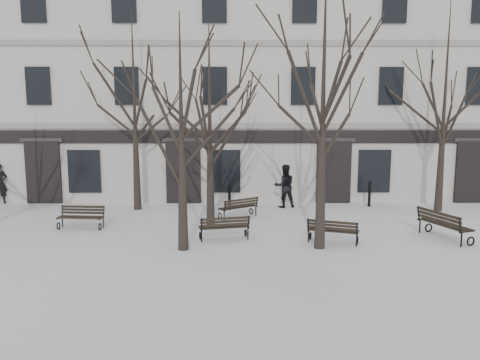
{
  "coord_description": "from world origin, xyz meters",
  "views": [
    {
      "loc": [
        -0.99,
        -13.64,
        4.27
      ],
      "look_at": [
        -0.89,
        3.0,
        1.81
      ],
      "focal_mm": 35.0,
      "sensor_mm": 36.0,
      "label": 1
    }
  ],
  "objects_px": {
    "tree_1": "(181,104)",
    "bench_3": "(81,216)",
    "bench_1": "(224,227)",
    "bench_4": "(239,207)",
    "tree_2": "(324,69)",
    "bench_5": "(443,224)",
    "bench_2": "(333,230)"
  },
  "relations": [
    {
      "from": "tree_1",
      "to": "bench_3",
      "type": "relative_size",
      "value": 4.26
    },
    {
      "from": "bench_1",
      "to": "bench_4",
      "type": "distance_m",
      "value": 3.33
    },
    {
      "from": "tree_2",
      "to": "bench_4",
      "type": "xyz_separation_m",
      "value": [
        -2.52,
        4.27,
        -5.05
      ]
    },
    {
      "from": "bench_1",
      "to": "tree_2",
      "type": "bearing_deg",
      "value": 149.49
    },
    {
      "from": "bench_3",
      "to": "tree_2",
      "type": "bearing_deg",
      "value": -12.75
    },
    {
      "from": "bench_4",
      "to": "bench_5",
      "type": "xyz_separation_m",
      "value": [
        6.83,
        -3.27,
        0.09
      ]
    },
    {
      "from": "bench_2",
      "to": "bench_3",
      "type": "bearing_deg",
      "value": 6.73
    },
    {
      "from": "bench_1",
      "to": "bench_2",
      "type": "bearing_deg",
      "value": 159.89
    },
    {
      "from": "bench_3",
      "to": "bench_4",
      "type": "height_order",
      "value": "bench_3"
    },
    {
      "from": "bench_2",
      "to": "bench_5",
      "type": "relative_size",
      "value": 0.83
    },
    {
      "from": "bench_2",
      "to": "bench_3",
      "type": "relative_size",
      "value": 1.02
    },
    {
      "from": "bench_4",
      "to": "tree_1",
      "type": "bearing_deg",
      "value": 34.03
    },
    {
      "from": "bench_4",
      "to": "bench_5",
      "type": "bearing_deg",
      "value": 120.1
    },
    {
      "from": "bench_2",
      "to": "bench_4",
      "type": "relative_size",
      "value": 1.03
    },
    {
      "from": "bench_1",
      "to": "bench_2",
      "type": "relative_size",
      "value": 1.02
    },
    {
      "from": "bench_1",
      "to": "bench_2",
      "type": "xyz_separation_m",
      "value": [
        3.54,
        -0.46,
        -0.01
      ]
    },
    {
      "from": "tree_2",
      "to": "bench_3",
      "type": "relative_size",
      "value": 5.23
    },
    {
      "from": "bench_2",
      "to": "bench_5",
      "type": "xyz_separation_m",
      "value": [
        3.79,
        0.49,
        0.09
      ]
    },
    {
      "from": "tree_1",
      "to": "bench_5",
      "type": "distance_m",
      "value": 9.5
    },
    {
      "from": "tree_1",
      "to": "bench_2",
      "type": "relative_size",
      "value": 4.18
    },
    {
      "from": "bench_4",
      "to": "bench_1",
      "type": "bearing_deg",
      "value": 47.11
    },
    {
      "from": "tree_1",
      "to": "bench_2",
      "type": "distance_m",
      "value": 6.28
    },
    {
      "from": "bench_5",
      "to": "tree_1",
      "type": "bearing_deg",
      "value": 77.43
    },
    {
      "from": "bench_3",
      "to": "bench_4",
      "type": "xyz_separation_m",
      "value": [
        5.8,
        1.69,
        -0.0
      ]
    },
    {
      "from": "tree_1",
      "to": "bench_5",
      "type": "height_order",
      "value": "tree_1"
    },
    {
      "from": "tree_2",
      "to": "bench_5",
      "type": "relative_size",
      "value": 4.25
    },
    {
      "from": "bench_3",
      "to": "bench_5",
      "type": "bearing_deg",
      "value": -2.67
    },
    {
      "from": "bench_1",
      "to": "bench_5",
      "type": "relative_size",
      "value": 0.84
    },
    {
      "from": "bench_4",
      "to": "bench_5",
      "type": "height_order",
      "value": "bench_5"
    },
    {
      "from": "tree_1",
      "to": "bench_1",
      "type": "bearing_deg",
      "value": 41.27
    },
    {
      "from": "bench_5",
      "to": "bench_3",
      "type": "bearing_deg",
      "value": 62.89
    },
    {
      "from": "bench_2",
      "to": "bench_5",
      "type": "bearing_deg",
      "value": -152.78
    }
  ]
}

